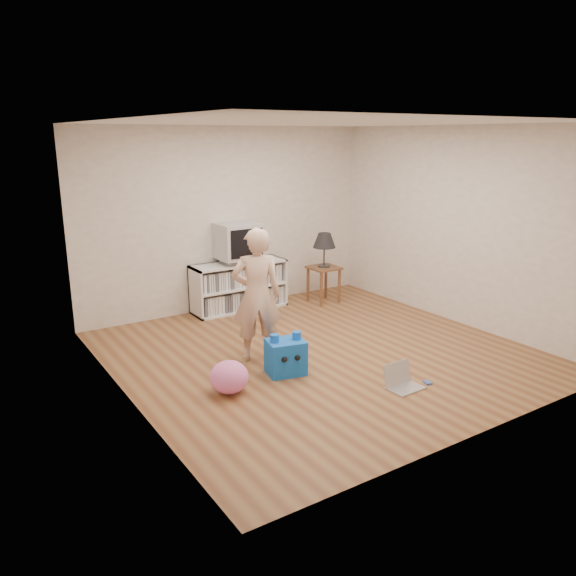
# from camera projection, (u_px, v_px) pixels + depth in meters

# --- Properties ---
(ground) EXTENTS (4.50, 4.50, 0.00)m
(ground) POSITION_uv_depth(u_px,v_px,m) (319.00, 352.00, 6.59)
(ground) COLOR brown
(ground) RESTS_ON ground
(walls) EXTENTS (4.52, 4.52, 2.60)m
(walls) POSITION_uv_depth(u_px,v_px,m) (321.00, 244.00, 6.25)
(walls) COLOR beige
(walls) RESTS_ON ground
(ceiling) EXTENTS (4.50, 4.50, 0.01)m
(ceiling) POSITION_uv_depth(u_px,v_px,m) (323.00, 122.00, 5.91)
(ceiling) COLOR white
(ceiling) RESTS_ON walls
(media_unit) EXTENTS (1.40, 0.45, 0.70)m
(media_unit) POSITION_uv_depth(u_px,v_px,m) (239.00, 286.00, 8.16)
(media_unit) COLOR white
(media_unit) RESTS_ON ground
(dvd_deck) EXTENTS (0.45, 0.35, 0.07)m
(dvd_deck) POSITION_uv_depth(u_px,v_px,m) (238.00, 260.00, 8.05)
(dvd_deck) COLOR gray
(dvd_deck) RESTS_ON media_unit
(crt_tv) EXTENTS (0.60, 0.53, 0.50)m
(crt_tv) POSITION_uv_depth(u_px,v_px,m) (238.00, 241.00, 7.97)
(crt_tv) COLOR #B2B2B8
(crt_tv) RESTS_ON dvd_deck
(side_table) EXTENTS (0.42, 0.42, 0.55)m
(side_table) POSITION_uv_depth(u_px,v_px,m) (324.00, 275.00, 8.49)
(side_table) COLOR brown
(side_table) RESTS_ON ground
(table_lamp) EXTENTS (0.34, 0.34, 0.52)m
(table_lamp) POSITION_uv_depth(u_px,v_px,m) (324.00, 241.00, 8.35)
(table_lamp) COLOR #333333
(table_lamp) RESTS_ON side_table
(person) EXTENTS (0.65, 0.55, 1.51)m
(person) POSITION_uv_depth(u_px,v_px,m) (257.00, 295.00, 6.21)
(person) COLOR beige
(person) RESTS_ON ground
(laptop) EXTENTS (0.36, 0.29, 0.24)m
(laptop) POSITION_uv_depth(u_px,v_px,m) (401.00, 381.00, 5.68)
(laptop) COLOR silver
(laptop) RESTS_ON ground
(playing_cards) EXTENTS (0.09, 0.10, 0.02)m
(playing_cards) POSITION_uv_depth(u_px,v_px,m) (427.00, 383.00, 5.77)
(playing_cards) COLOR #435EB2
(playing_cards) RESTS_ON ground
(plush_blue) EXTENTS (0.45, 0.40, 0.45)m
(plush_blue) POSITION_uv_depth(u_px,v_px,m) (286.00, 356.00, 5.97)
(plush_blue) COLOR blue
(plush_blue) RESTS_ON ground
(plush_pink) EXTENTS (0.51, 0.51, 0.33)m
(plush_pink) POSITION_uv_depth(u_px,v_px,m) (229.00, 377.00, 5.53)
(plush_pink) COLOR #FF76CA
(plush_pink) RESTS_ON ground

